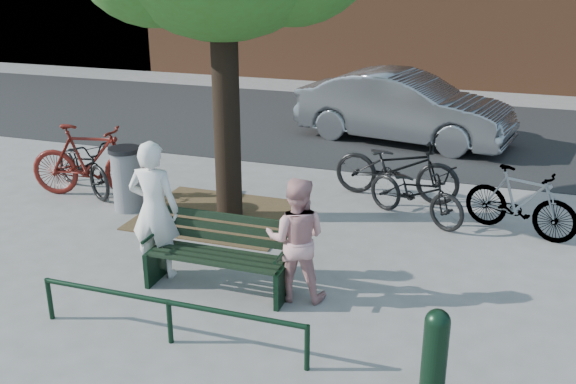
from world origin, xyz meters
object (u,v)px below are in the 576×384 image
(bollard, at_px, (435,349))
(parked_car, at_px, (404,107))
(person_right, at_px, (296,239))
(bicycle_c, at_px, (397,167))
(park_bench, at_px, (220,252))
(person_left, at_px, (154,210))
(litter_bin, at_px, (127,179))

(bollard, distance_m, parked_car, 8.84)
(person_right, distance_m, bicycle_c, 3.78)
(bicycle_c, bearing_deg, parked_car, 13.17)
(park_bench, xyz_separation_m, bicycle_c, (1.50, 3.80, 0.08))
(bollard, bearing_deg, bicycle_c, 103.40)
(park_bench, xyz_separation_m, parked_car, (1.04, 7.43, 0.29))
(bollard, bearing_deg, person_right, 143.04)
(person_right, xyz_separation_m, parked_car, (0.09, 7.36, 0.01))
(person_left, xyz_separation_m, bollard, (3.61, -1.32, -0.41))
(litter_bin, bearing_deg, person_left, -49.52)
(person_left, relative_size, person_right, 1.18)
(person_right, height_order, bicycle_c, person_right)
(bollard, distance_m, bicycle_c, 5.20)
(person_right, bearing_deg, park_bench, -5.22)
(park_bench, height_order, parked_car, parked_car)
(bollard, bearing_deg, park_bench, 155.19)
(park_bench, relative_size, person_left, 0.98)
(bollard, relative_size, bicycle_c, 0.42)
(person_left, height_order, parked_car, person_left)
(person_right, relative_size, litter_bin, 1.46)
(bollard, height_order, bicycle_c, bicycle_c)
(person_right, xyz_separation_m, bicycle_c, (0.55, 3.73, -0.20))
(park_bench, height_order, bicycle_c, bicycle_c)
(bollard, bearing_deg, litter_bin, 148.54)
(person_right, bearing_deg, bicycle_c, -107.93)
(person_left, relative_size, bicycle_c, 0.84)
(bicycle_c, bearing_deg, bollard, -160.71)
(park_bench, xyz_separation_m, person_right, (0.95, 0.07, 0.27))
(bicycle_c, bearing_deg, park_bench, 164.33)
(park_bench, distance_m, parked_car, 7.50)
(person_right, relative_size, bicycle_c, 0.71)
(person_left, xyz_separation_m, bicycle_c, (2.40, 3.73, -0.33))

